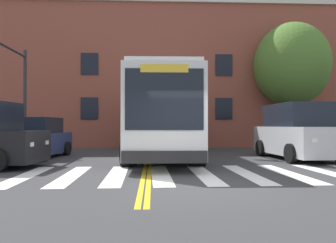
{
  "coord_description": "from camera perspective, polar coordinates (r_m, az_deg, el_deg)",
  "views": [
    {
      "loc": [
        -1.06,
        -7.79,
        1.46
      ],
      "look_at": [
        -0.41,
        6.34,
        1.62
      ],
      "focal_mm": 35.0,
      "sensor_mm": 36.0,
      "label": 1
    }
  ],
  "objects": [
    {
      "name": "ground_plane",
      "position": [
        7.99,
        5.14,
        -11.16
      ],
      "size": [
        120.0,
        120.0,
        0.0
      ],
      "primitive_type": "plane",
      "color": "#38383A"
    },
    {
      "name": "crosswalk",
      "position": [
        9.9,
        6.27,
        -9.1
      ],
      "size": [
        10.95,
        4.27,
        0.01
      ],
      "color": "white",
      "rests_on": "ground"
    },
    {
      "name": "lane_line_yellow_inner",
      "position": [
        23.72,
        -3.31,
        -4.18
      ],
      "size": [
        0.12,
        36.0,
        0.01
      ],
      "primitive_type": "cube",
      "color": "gold",
      "rests_on": "ground"
    },
    {
      "name": "lane_line_yellow_outer",
      "position": [
        23.72,
        -2.92,
        -4.18
      ],
      "size": [
        0.12,
        36.0,
        0.01
      ],
      "primitive_type": "cube",
      "color": "gold",
      "rests_on": "ground"
    },
    {
      "name": "city_bus",
      "position": [
        15.12,
        -1.07,
        0.98
      ],
      "size": [
        3.09,
        11.45,
        3.51
      ],
      "color": "white",
      "rests_on": "ground"
    },
    {
      "name": "car_navy_near_lane",
      "position": [
        15.74,
        -22.04,
        -2.92
      ],
      "size": [
        2.39,
        4.51,
        1.8
      ],
      "color": "navy",
      "rests_on": "ground"
    },
    {
      "name": "car_silver_far_lane",
      "position": [
        15.17,
        21.45,
        -1.87
      ],
      "size": [
        2.44,
        5.02,
        2.39
      ],
      "color": "#B7BABF",
      "rests_on": "ground"
    },
    {
      "name": "car_teal_behind_bus",
      "position": [
        24.58,
        -3.66,
        -1.57
      ],
      "size": [
        2.52,
        4.87,
        2.26
      ],
      "color": "#236B70",
      "rests_on": "ground"
    },
    {
      "name": "traffic_light_far_corner",
      "position": [
        16.38,
        -26.06,
        7.07
      ],
      "size": [
        0.34,
        4.55,
        5.26
      ],
      "color": "#28282D",
      "rests_on": "ground"
    },
    {
      "name": "traffic_light_overhead",
      "position": [
        17.93,
        3.46,
        5.82
      ],
      "size": [
        0.42,
        3.9,
        5.1
      ],
      "color": "#28282D",
      "rests_on": "ground"
    },
    {
      "name": "street_tree_curbside_large",
      "position": [
        22.11,
        20.67,
        9.17
      ],
      "size": [
        6.26,
        6.35,
        7.85
      ],
      "color": "brown",
      "rests_on": "ground"
    },
    {
      "name": "building_facade",
      "position": [
        25.01,
        -1.99,
        7.67
      ],
      "size": [
        32.48,
        7.52,
        10.15
      ],
      "color": "brown",
      "rests_on": "ground"
    }
  ]
}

